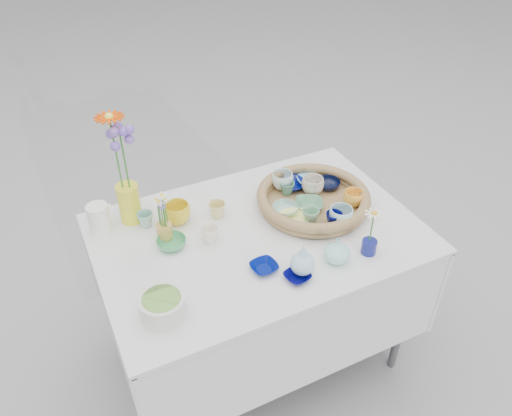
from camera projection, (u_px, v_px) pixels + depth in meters
name	position (u px, v px, depth m)	size (l,w,h in m)	color
ground	(258.00, 352.00, 2.43)	(80.00, 80.00, 0.00)	#979797
display_table	(258.00, 352.00, 2.43)	(1.26, 0.86, 0.77)	silver
wicker_tray	(313.00, 199.00, 2.08)	(0.47, 0.47, 0.08)	brown
tray_ceramic_0	(294.00, 184.00, 2.18)	(0.11, 0.11, 0.03)	#040E60
tray_ceramic_1	(328.00, 184.00, 2.18)	(0.11, 0.11, 0.03)	black
tray_ceramic_2	(353.00, 198.00, 2.07)	(0.08, 0.08, 0.07)	#F8B33B
tray_ceramic_3	(309.00, 204.00, 2.06)	(0.11, 0.11, 0.03)	#4B865E
tray_ceramic_4	(310.00, 216.00, 1.97)	(0.07, 0.07, 0.06)	#76AA84
tray_ceramic_5	(285.00, 209.00, 2.03)	(0.11, 0.11, 0.03)	#8EBCAB
tray_ceramic_6	(282.00, 181.00, 2.16)	(0.10, 0.10, 0.08)	silver
tray_ceramic_7	(313.00, 186.00, 2.13)	(0.10, 0.10, 0.08)	beige
tray_ceramic_8	(308.00, 180.00, 2.21)	(0.10, 0.10, 0.02)	#7DCEF3
tray_ceramic_9	(334.00, 219.00, 1.96)	(0.07, 0.07, 0.06)	#040951
tray_ceramic_10	(294.00, 219.00, 1.99)	(0.11, 0.11, 0.03)	#FFFA8C
tray_ceramic_11	(341.00, 216.00, 1.96)	(0.10, 0.10, 0.08)	silver
tray_ceramic_12	(287.00, 188.00, 2.13)	(0.06, 0.06, 0.06)	#427B63
loose_ceramic_0	(177.00, 213.00, 2.00)	(0.11, 0.11, 0.08)	yellow
loose_ceramic_1	(217.00, 210.00, 2.03)	(0.07, 0.07, 0.07)	#DBC573
loose_ceramic_2	(171.00, 243.00, 1.89)	(0.11, 0.11, 0.04)	#419E5D
loose_ceramic_3	(210.00, 234.00, 1.91)	(0.07, 0.07, 0.07)	white
loose_ceramic_4	(264.00, 267.00, 1.79)	(0.10, 0.10, 0.02)	#010E69
loose_ceramic_5	(146.00, 219.00, 1.99)	(0.07, 0.07, 0.06)	#85BAA8
loose_ceramic_6	(297.00, 277.00, 1.76)	(0.09, 0.09, 0.02)	#060753
fluted_bowl	(163.00, 307.00, 1.61)	(0.15, 0.15, 0.08)	silver
bud_vase_paleblue	(303.00, 259.00, 1.75)	(0.09, 0.09, 0.14)	#A5D5DC
bud_vase_seafoam	(337.00, 250.00, 1.81)	(0.10, 0.10, 0.10)	#9CE5D9
bud_vase_cobalt	(369.00, 247.00, 1.86)	(0.06, 0.06, 0.06)	navy
single_daisy	(372.00, 227.00, 1.81)	(0.08, 0.08, 0.14)	white
tall_vase_yellow	(129.00, 203.00, 1.98)	(0.09, 0.09, 0.17)	yellow
gerbera	(116.00, 154.00, 1.84)	(0.12, 0.12, 0.32)	#E54400
hydrangea	(125.00, 162.00, 1.86)	(0.09, 0.09, 0.31)	#7450BE
white_pitcher	(99.00, 218.00, 1.95)	(0.12, 0.09, 0.11)	white
daisy_cup	(165.00, 231.00, 1.92)	(0.06, 0.06, 0.07)	gold
daisy_posy	(163.00, 210.00, 1.85)	(0.08, 0.08, 0.15)	white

